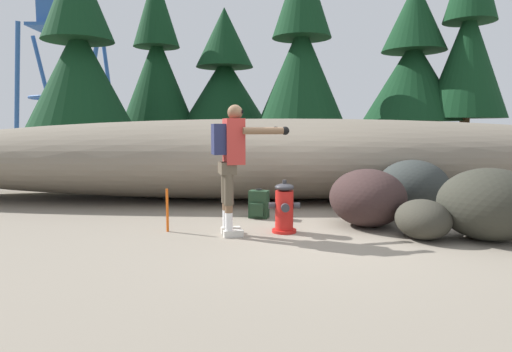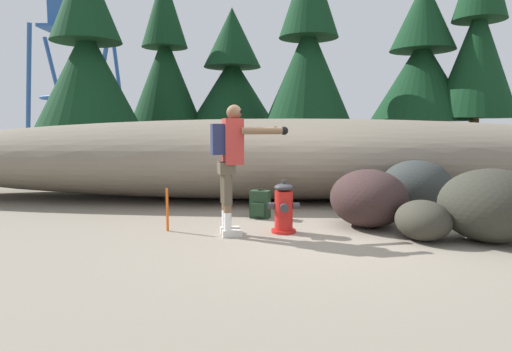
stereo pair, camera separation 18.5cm
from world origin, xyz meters
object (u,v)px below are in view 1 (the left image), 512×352
boulder_large (413,187)px  utility_worker (233,153)px  boulder_small (490,204)px  spare_backpack (259,205)px  boulder_mid (368,198)px  boulder_outlier (423,219)px  watchtower (63,8)px  survey_stake (167,210)px  fire_hydrant (284,209)px

boulder_large → utility_worker: bearing=-154.1°
utility_worker → boulder_small: (3.29, -0.31, -0.64)m
utility_worker → spare_backpack: utility_worker is taller
boulder_mid → boulder_small: boulder_small is taller
boulder_outlier → watchtower: size_ratio=0.10×
boulder_outlier → survey_stake: size_ratio=1.32×
survey_stake → boulder_mid: bearing=6.8°
utility_worker → boulder_large: (2.91, 1.42, -0.65)m
spare_backpack → watchtower: (-7.26, 10.75, 5.72)m
fire_hydrant → boulder_outlier: fire_hydrant is taller
boulder_large → watchtower: (-9.81, 10.48, 5.49)m
spare_backpack → boulder_small: bearing=79.5°
boulder_small → utility_worker: bearing=174.6°
boulder_large → boulder_mid: (-0.97, -0.86, -0.04)m
watchtower → boulder_mid: bearing=-52.1°
utility_worker → fire_hydrant: bearing=-0.3°
boulder_large → survey_stake: 4.02m
boulder_large → boulder_mid: bearing=-138.4°
fire_hydrant → boulder_large: size_ratio=0.62×
boulder_mid → survey_stake: boulder_mid is taller
fire_hydrant → spare_backpack: size_ratio=1.55×
survey_stake → spare_backpack: bearing=36.0°
boulder_mid → boulder_outlier: bearing=-56.4°
fire_hydrant → boulder_mid: (1.25, 0.40, 0.09)m
boulder_outlier → utility_worker: bearing=174.7°
boulder_mid → boulder_small: size_ratio=0.93×
boulder_large → boulder_small: size_ratio=0.90×
fire_hydrant → survey_stake: size_ratio=1.21×
utility_worker → survey_stake: utility_worker is taller
boulder_small → boulder_outlier: boulder_small is taller
boulder_outlier → survey_stake: bearing=172.5°
utility_worker → boulder_mid: size_ratio=1.45×
fire_hydrant → boulder_small: size_ratio=0.56×
utility_worker → survey_stake: 1.24m
utility_worker → boulder_small: bearing=-18.4°
fire_hydrant → boulder_large: (2.22, 1.26, 0.12)m
boulder_small → boulder_outlier: bearing=174.5°
boulder_large → boulder_mid: boulder_large is taller
boulder_large → watchtower: bearing=133.1°
utility_worker → boulder_small: 3.36m
watchtower → spare_backpack: bearing=-56.0°
fire_hydrant → utility_worker: bearing=-167.2°
utility_worker → watchtower: bearing=107.0°
boulder_outlier → watchtower: (-9.36, 12.13, 5.68)m
boulder_large → boulder_outlier: 1.72m
watchtower → boulder_large: bearing=-46.9°
boulder_mid → watchtower: bearing=127.9°
boulder_mid → boulder_outlier: (0.52, -0.79, -0.16)m
boulder_outlier → survey_stake: 3.42m
utility_worker → spare_backpack: 1.50m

